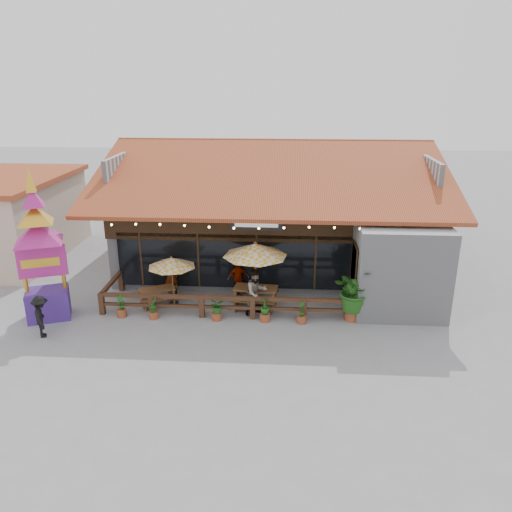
# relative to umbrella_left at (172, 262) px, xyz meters

# --- Properties ---
(ground) EXTENTS (100.00, 100.00, 0.00)m
(ground) POSITION_rel_umbrella_left_xyz_m (3.88, -0.65, -1.83)
(ground) COLOR gray
(ground) RESTS_ON ground
(restaurant_building) EXTENTS (15.50, 14.73, 6.09)m
(restaurant_building) POSITION_rel_umbrella_left_xyz_m (4.14, 5.96, 0.37)
(restaurant_building) COLOR #ABAAAF
(restaurant_building) RESTS_ON ground
(patio_railing) EXTENTS (10.00, 2.60, 0.92)m
(patio_railing) POSITION_rel_umbrella_left_xyz_m (1.63, -0.92, -1.22)
(patio_railing) COLOR #482919
(patio_railing) RESTS_ON ground
(umbrella_left) EXTENTS (2.26, 2.26, 2.10)m
(umbrella_left) POSITION_rel_umbrella_left_xyz_m (0.00, 0.00, 0.00)
(umbrella_left) COLOR brown
(umbrella_left) RESTS_ON ground
(umbrella_right) EXTENTS (3.11, 3.11, 2.79)m
(umbrella_right) POSITION_rel_umbrella_left_xyz_m (3.40, 0.01, 0.60)
(umbrella_right) COLOR brown
(umbrella_right) RESTS_ON ground
(picnic_table_left) EXTENTS (1.82, 1.72, 0.69)m
(picnic_table_left) POSITION_rel_umbrella_left_xyz_m (-0.67, -0.04, -1.37)
(picnic_table_left) COLOR brown
(picnic_table_left) RESTS_ON ground
(picnic_table_right) EXTENTS (1.91, 1.70, 0.85)m
(picnic_table_right) POSITION_rel_umbrella_left_xyz_m (3.43, -0.03, -1.26)
(picnic_table_right) COLOR brown
(picnic_table_right) RESTS_ON ground
(thai_sign_tower) EXTENTS (3.04, 3.04, 6.33)m
(thai_sign_tower) POSITION_rel_umbrella_left_xyz_m (-4.58, -1.57, 1.51)
(thai_sign_tower) COLOR #40227C
(thai_sign_tower) RESTS_ON ground
(tropical_plant) EXTENTS (2.01, 2.04, 2.13)m
(tropical_plant) POSITION_rel_umbrella_left_xyz_m (7.25, -1.02, -0.62)
(tropical_plant) COLOR brown
(tropical_plant) RESTS_ON ground
(diner_a) EXTENTS (0.74, 0.67, 1.70)m
(diner_a) POSITION_rel_umbrella_left_xyz_m (-0.28, 0.95, -0.98)
(diner_a) COLOR #352110
(diner_a) RESTS_ON ground
(diner_b) EXTENTS (1.16, 1.09, 1.90)m
(diner_b) POSITION_rel_umbrella_left_xyz_m (3.50, -0.76, -0.89)
(diner_b) COLOR #352110
(diner_b) RESTS_ON ground
(diner_c) EXTENTS (0.98, 0.56, 1.58)m
(diner_c) POSITION_rel_umbrella_left_xyz_m (2.62, 1.05, -1.04)
(diner_c) COLOR #352110
(diner_c) RESTS_ON ground
(pedestrian) EXTENTS (0.99, 1.18, 1.58)m
(pedestrian) POSITION_rel_umbrella_left_xyz_m (-4.12, -3.07, -1.04)
(pedestrian) COLOR black
(pedestrian) RESTS_ON ground
(planter_a) EXTENTS (0.38, 0.38, 0.92)m
(planter_a) POSITION_rel_umbrella_left_xyz_m (-1.79, -1.32, -1.45)
(planter_a) COLOR brown
(planter_a) RESTS_ON ground
(planter_b) EXTENTS (0.36, 0.37, 0.89)m
(planter_b) POSITION_rel_umbrella_left_xyz_m (-0.48, -1.40, -1.43)
(planter_b) COLOR brown
(planter_b) RESTS_ON ground
(planter_c) EXTENTS (0.67, 0.62, 0.93)m
(planter_c) POSITION_rel_umbrella_left_xyz_m (1.99, -1.37, -1.31)
(planter_c) COLOR brown
(planter_c) RESTS_ON ground
(planter_d) EXTENTS (0.49, 0.49, 0.96)m
(planter_d) POSITION_rel_umbrella_left_xyz_m (3.87, -1.34, -1.37)
(planter_d) COLOR brown
(planter_d) RESTS_ON ground
(planter_e) EXTENTS (0.37, 0.38, 0.90)m
(planter_e) POSITION_rel_umbrella_left_xyz_m (5.29, -1.42, -1.46)
(planter_e) COLOR brown
(planter_e) RESTS_ON ground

